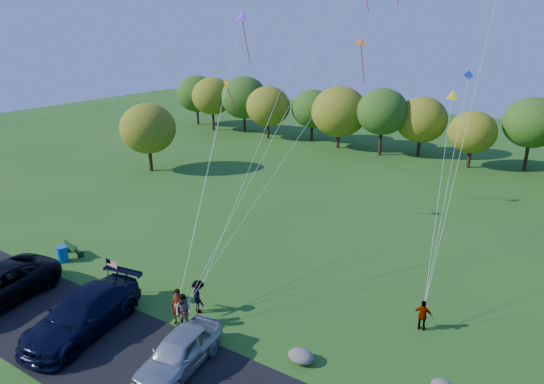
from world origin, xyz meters
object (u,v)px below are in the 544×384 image
at_px(minivan_navy, 82,314).
at_px(flyer_a, 178,307).
at_px(trash_barrel, 62,254).
at_px(flyer_c, 198,296).
at_px(park_bench, 72,248).
at_px(flyer_b, 183,312).
at_px(flyer_d, 423,315).
at_px(minivan_silver, 179,352).

bearing_deg(minivan_navy, flyer_a, 31.61).
relative_size(flyer_a, trash_barrel, 1.92).
height_order(flyer_c, park_bench, flyer_c).
xyz_separation_m(flyer_a, flyer_b, (0.48, -0.11, -0.04)).
distance_m(minivan_navy, flyer_d, 16.52).
bearing_deg(flyer_d, trash_barrel, 6.49).
height_order(minivan_navy, trash_barrel, minivan_navy).
bearing_deg(park_bench, minivan_silver, -8.54).
xyz_separation_m(flyer_d, park_bench, (-21.53, -4.23, -0.30)).
xyz_separation_m(flyer_a, flyer_d, (10.36, 6.18, -0.18)).
bearing_deg(trash_barrel, minivan_navy, -28.30).
bearing_deg(flyer_b, minivan_silver, -53.25).
bearing_deg(flyer_d, park_bench, 4.16).
height_order(flyer_c, flyer_d, flyer_c).
distance_m(flyer_a, flyer_d, 12.06).
height_order(flyer_c, trash_barrel, flyer_c).
distance_m(minivan_silver, flyer_a, 3.44).
bearing_deg(minivan_silver, park_bench, 154.07).
bearing_deg(minivan_silver, trash_barrel, 157.19).
height_order(flyer_d, park_bench, flyer_d).
bearing_deg(flyer_a, trash_barrel, 161.29).
xyz_separation_m(minivan_navy, flyer_d, (13.73, 9.18, -0.23)).
xyz_separation_m(flyer_b, park_bench, (-11.65, 2.05, -0.44)).
xyz_separation_m(minivan_navy, park_bench, (-7.80, 4.94, -0.53)).
bearing_deg(flyer_a, minivan_navy, -151.43).
relative_size(minivan_navy, flyer_d, 4.19).
height_order(flyer_a, trash_barrel, flyer_a).
relative_size(flyer_c, trash_barrel, 1.79).
xyz_separation_m(minivan_silver, trash_barrel, (-13.35, 3.53, -0.38)).
xyz_separation_m(flyer_b, flyer_c, (-0.34, 1.52, -0.03)).
bearing_deg(flyer_c, minivan_navy, 82.30).
height_order(park_bench, trash_barrel, trash_barrel).
relative_size(minivan_silver, park_bench, 2.92).
xyz_separation_m(flyer_c, park_bench, (-11.30, 0.54, -0.42)).
xyz_separation_m(minivan_navy, flyer_a, (3.37, 3.00, -0.05)).
xyz_separation_m(flyer_b, flyer_d, (9.89, 6.29, -0.14)).
bearing_deg(flyer_a, flyer_b, -26.47).
bearing_deg(park_bench, flyer_c, 6.68).
distance_m(flyer_a, flyer_b, 0.49).
distance_m(minivan_silver, flyer_b, 3.04).
bearing_deg(minivan_navy, trash_barrel, 141.64).
distance_m(flyer_c, park_bench, 11.33).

